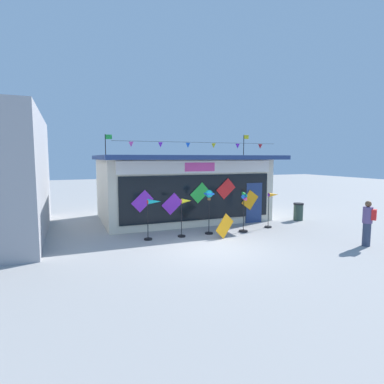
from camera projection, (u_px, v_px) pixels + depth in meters
ground_plane at (211, 247)px, 11.42m from camera, size 80.00×80.00×0.00m
kite_shop_building at (181, 187)px, 16.86m from camera, size 8.66×6.08×4.56m
wind_spinner_far_left at (153, 209)px, 12.42m from camera, size 0.71×0.36×1.63m
wind_spinner_left at (185, 210)px, 12.90m from camera, size 0.60×0.32×1.59m
wind_spinner_center_left at (209, 200)px, 13.30m from camera, size 0.34×0.34×1.89m
wind_spinner_center_right at (244, 207)px, 13.71m from camera, size 0.40×0.39×1.78m
wind_spinner_right at (272, 203)px, 14.63m from camera, size 0.69×0.33×1.64m
person_near_camera at (368, 222)px, 11.52m from camera, size 0.44×0.47×1.68m
trash_bin at (298, 212)px, 16.36m from camera, size 0.52×0.52×0.90m
display_kite_on_ground at (225, 226)px, 12.77m from camera, size 0.97×0.33×0.97m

